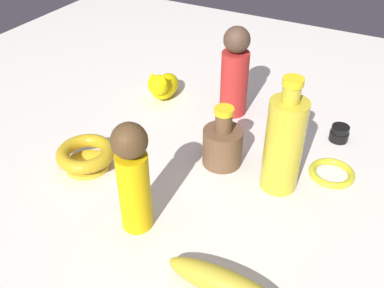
{
  "coord_description": "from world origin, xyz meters",
  "views": [
    {
      "loc": [
        0.64,
        0.34,
        0.61
      ],
      "look_at": [
        0.0,
        0.0,
        0.09
      ],
      "focal_mm": 40.8,
      "sensor_mm": 36.0,
      "label": 1
    }
  ],
  "objects_px": {
    "person_figure_child": "(133,177)",
    "bangle": "(332,173)",
    "banana": "(224,283)",
    "bottle_short": "(223,144)",
    "nail_polish_jar": "(339,133)",
    "bowl": "(86,155)",
    "bottle_tall": "(284,143)",
    "cat_figurine": "(163,85)",
    "person_figure_adult": "(235,73)"
  },
  "relations": [
    {
      "from": "banana",
      "to": "cat_figurine",
      "type": "bearing_deg",
      "value": -50.99
    },
    {
      "from": "person_figure_adult",
      "to": "nail_polish_jar",
      "type": "relative_size",
      "value": 5.17
    },
    {
      "from": "person_figure_child",
      "to": "banana",
      "type": "height_order",
      "value": "person_figure_child"
    },
    {
      "from": "banana",
      "to": "bottle_tall",
      "type": "xyz_separation_m",
      "value": [
        -0.3,
        -0.01,
        0.08
      ]
    },
    {
      "from": "bowl",
      "to": "bangle",
      "type": "distance_m",
      "value": 0.54
    },
    {
      "from": "bowl",
      "to": "person_figure_adult",
      "type": "xyz_separation_m",
      "value": [
        -0.36,
        0.19,
        0.08
      ]
    },
    {
      "from": "banana",
      "to": "bottle_tall",
      "type": "relative_size",
      "value": 0.79
    },
    {
      "from": "cat_figurine",
      "to": "banana",
      "type": "bearing_deg",
      "value": 39.75
    },
    {
      "from": "bottle_tall",
      "to": "nail_polish_jar",
      "type": "bearing_deg",
      "value": 161.69
    },
    {
      "from": "bowl",
      "to": "bottle_short",
      "type": "xyz_separation_m",
      "value": [
        -0.16,
        0.26,
        0.02
      ]
    },
    {
      "from": "bottle_short",
      "to": "person_figure_child",
      "type": "bearing_deg",
      "value": -13.85
    },
    {
      "from": "bowl",
      "to": "bottle_tall",
      "type": "bearing_deg",
      "value": 109.66
    },
    {
      "from": "bottle_tall",
      "to": "bottle_short",
      "type": "bearing_deg",
      "value": -95.83
    },
    {
      "from": "banana",
      "to": "cat_figurine",
      "type": "xyz_separation_m",
      "value": [
        -0.5,
        -0.41,
        0.02
      ]
    },
    {
      "from": "cat_figurine",
      "to": "bottle_tall",
      "type": "bearing_deg",
      "value": 63.57
    },
    {
      "from": "nail_polish_jar",
      "to": "bottle_tall",
      "type": "xyz_separation_m",
      "value": [
        0.23,
        -0.07,
        0.09
      ]
    },
    {
      "from": "nail_polish_jar",
      "to": "person_figure_child",
      "type": "bearing_deg",
      "value": -30.71
    },
    {
      "from": "bangle",
      "to": "bottle_short",
      "type": "xyz_separation_m",
      "value": [
        0.07,
        -0.23,
        0.04
      ]
    },
    {
      "from": "person_figure_child",
      "to": "bottle_short",
      "type": "height_order",
      "value": "person_figure_child"
    },
    {
      "from": "banana",
      "to": "bottle_short",
      "type": "bearing_deg",
      "value": -65.33
    },
    {
      "from": "cat_figurine",
      "to": "bangle",
      "type": "bearing_deg",
      "value": 76.78
    },
    {
      "from": "person_figure_child",
      "to": "bowl",
      "type": "height_order",
      "value": "person_figure_child"
    },
    {
      "from": "bottle_tall",
      "to": "bowl",
      "type": "bearing_deg",
      "value": -70.34
    },
    {
      "from": "person_figure_child",
      "to": "bangle",
      "type": "relative_size",
      "value": 2.32
    },
    {
      "from": "bowl",
      "to": "bottle_short",
      "type": "height_order",
      "value": "bottle_short"
    },
    {
      "from": "nail_polish_jar",
      "to": "cat_figurine",
      "type": "xyz_separation_m",
      "value": [
        0.03,
        -0.48,
        0.02
      ]
    },
    {
      "from": "person_figure_child",
      "to": "bowl",
      "type": "xyz_separation_m",
      "value": [
        -0.09,
        -0.2,
        -0.09
      ]
    },
    {
      "from": "nail_polish_jar",
      "to": "bangle",
      "type": "relative_size",
      "value": 0.46
    },
    {
      "from": "person_figure_child",
      "to": "cat_figurine",
      "type": "bearing_deg",
      "value": -154.83
    },
    {
      "from": "person_figure_adult",
      "to": "bangle",
      "type": "distance_m",
      "value": 0.35
    },
    {
      "from": "person_figure_child",
      "to": "bangle",
      "type": "height_order",
      "value": "person_figure_child"
    },
    {
      "from": "person_figure_child",
      "to": "cat_figurine",
      "type": "relative_size",
      "value": 1.52
    },
    {
      "from": "nail_polish_jar",
      "to": "banana",
      "type": "height_order",
      "value": "banana"
    },
    {
      "from": "bowl",
      "to": "cat_figurine",
      "type": "bearing_deg",
      "value": -178.72
    },
    {
      "from": "bowl",
      "to": "bangle",
      "type": "height_order",
      "value": "bowl"
    },
    {
      "from": "bowl",
      "to": "bottle_short",
      "type": "relative_size",
      "value": 0.9
    },
    {
      "from": "person_figure_adult",
      "to": "cat_figurine",
      "type": "relative_size",
      "value": 1.57
    },
    {
      "from": "banana",
      "to": "bottle_short",
      "type": "distance_m",
      "value": 0.34
    },
    {
      "from": "bowl",
      "to": "bangle",
      "type": "xyz_separation_m",
      "value": [
        -0.22,
        0.49,
        -0.02
      ]
    },
    {
      "from": "bottle_tall",
      "to": "bangle",
      "type": "relative_size",
      "value": 2.58
    },
    {
      "from": "bowl",
      "to": "nail_polish_jar",
      "type": "height_order",
      "value": "bowl"
    },
    {
      "from": "banana",
      "to": "bangle",
      "type": "xyz_separation_m",
      "value": [
        -0.38,
        0.08,
        -0.02
      ]
    },
    {
      "from": "banana",
      "to": "bangle",
      "type": "distance_m",
      "value": 0.39
    },
    {
      "from": "person_figure_adult",
      "to": "bottle_tall",
      "type": "distance_m",
      "value": 0.3
    },
    {
      "from": "person_figure_child",
      "to": "cat_figurine",
      "type": "height_order",
      "value": "person_figure_child"
    },
    {
      "from": "banana",
      "to": "nail_polish_jar",
      "type": "bearing_deg",
      "value": -97.85
    },
    {
      "from": "bowl",
      "to": "cat_figurine",
      "type": "height_order",
      "value": "cat_figurine"
    },
    {
      "from": "person_figure_child",
      "to": "bowl",
      "type": "distance_m",
      "value": 0.23
    },
    {
      "from": "person_figure_adult",
      "to": "cat_figurine",
      "type": "distance_m",
      "value": 0.21
    },
    {
      "from": "person_figure_child",
      "to": "nail_polish_jar",
      "type": "height_order",
      "value": "person_figure_child"
    }
  ]
}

